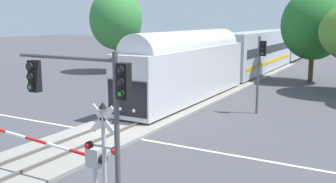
# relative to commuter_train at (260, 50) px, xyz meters

# --- Properties ---
(ground_plane) EXTENTS (220.00, 220.00, 0.00)m
(ground_plane) POSITION_rel_commuter_train_xyz_m (-0.00, -29.81, -2.73)
(ground_plane) COLOR #47474C
(road_centre_stripe) EXTENTS (44.00, 0.20, 0.01)m
(road_centre_stripe) POSITION_rel_commuter_train_xyz_m (-0.00, -29.81, -2.73)
(road_centre_stripe) COLOR beige
(road_centre_stripe) RESTS_ON ground
(railway_track) EXTENTS (4.40, 80.00, 0.32)m
(railway_track) POSITION_rel_commuter_train_xyz_m (-0.00, -29.81, -2.64)
(railway_track) COLOR gray
(railway_track) RESTS_ON ground
(commuter_train) EXTENTS (3.04, 59.72, 5.16)m
(commuter_train) POSITION_rel_commuter_train_xyz_m (0.00, 0.00, 0.00)
(commuter_train) COLOR silver
(commuter_train) RESTS_ON railway_track
(crossing_gate_near) EXTENTS (6.42, 0.40, 1.86)m
(crossing_gate_near) POSITION_rel_commuter_train_xyz_m (3.60, -36.27, -1.29)
(crossing_gate_near) COLOR #B7B7BC
(crossing_gate_near) RESTS_ON ground
(crossing_signal_mast) EXTENTS (1.36, 0.44, 3.65)m
(crossing_signal_mast) POSITION_rel_commuter_train_xyz_m (5.21, -36.80, -0.49)
(crossing_signal_mast) COLOR #B2B2B7
(crossing_signal_mast) RESTS_ON ground
(traffic_signal_far_side) EXTENTS (0.53, 0.38, 5.23)m
(traffic_signal_far_side) POSITION_rel_commuter_train_xyz_m (5.98, -21.09, 0.77)
(traffic_signal_far_side) COLOR #4C4C51
(traffic_signal_far_side) RESTS_ON ground
(traffic_signal_near_right) EXTENTS (4.15, 0.38, 5.44)m
(traffic_signal_near_right) POSITION_rel_commuter_train_xyz_m (5.66, -38.05, 1.36)
(traffic_signal_near_right) COLOR #4C4C51
(traffic_signal_near_right) RESTS_ON ground
(elm_centre_background) EXTENTS (6.36, 6.36, 9.31)m
(elm_centre_background) POSITION_rel_commuter_train_xyz_m (6.76, -5.35, 3.07)
(elm_centre_background) COLOR #4C3828
(elm_centre_background) RESTS_ON ground
(pine_left_background) EXTENTS (6.23, 6.23, 9.90)m
(pine_left_background) POSITION_rel_commuter_train_xyz_m (-15.10, -8.51, 3.57)
(pine_left_background) COLOR #4C3828
(pine_left_background) RESTS_ON ground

